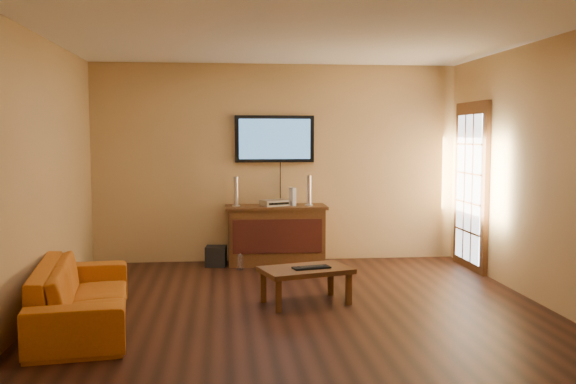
{
  "coord_description": "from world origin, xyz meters",
  "views": [
    {
      "loc": [
        -0.74,
        -6.29,
        1.73
      ],
      "look_at": [
        -0.02,
        0.8,
        1.1
      ],
      "focal_mm": 40.0,
      "sensor_mm": 36.0,
      "label": 1
    }
  ],
  "objects": [
    {
      "name": "sofa",
      "position": [
        -2.02,
        -0.43,
        0.39
      ],
      "size": [
        0.84,
        2.04,
        0.78
      ],
      "primitive_type": "imported",
      "rotation": [
        0.0,
        0.0,
        1.71
      ],
      "color": "#BB5F14",
      "rests_on": "ground"
    },
    {
      "name": "keyboard",
      "position": [
        0.16,
        0.12,
        0.38
      ],
      "size": [
        0.41,
        0.23,
        0.02
      ],
      "color": "black",
      "rests_on": "coffee_table"
    },
    {
      "name": "coffee_table",
      "position": [
        0.1,
        0.16,
        0.32
      ],
      "size": [
        1.02,
        0.78,
        0.37
      ],
      "color": "#42230F",
      "rests_on": "ground"
    },
    {
      "name": "television",
      "position": [
        -0.03,
        2.45,
        1.68
      ],
      "size": [
        1.08,
        0.08,
        0.64
      ],
      "color": "black",
      "rests_on": "ground"
    },
    {
      "name": "french_door",
      "position": [
        2.46,
        1.7,
        1.05
      ],
      "size": [
        0.07,
        1.02,
        2.22
      ],
      "color": "#42230F",
      "rests_on": "ground"
    },
    {
      "name": "bottle",
      "position": [
        -0.53,
        1.87,
        0.1
      ],
      "size": [
        0.08,
        0.08,
        0.22
      ],
      "color": "white",
      "rests_on": "ground"
    },
    {
      "name": "subwoofer",
      "position": [
        -0.84,
        2.16,
        0.13
      ],
      "size": [
        0.29,
        0.29,
        0.26
      ],
      "primitive_type": "cube",
      "rotation": [
        0.0,
        0.0,
        -0.11
      ],
      "color": "black",
      "rests_on": "ground"
    },
    {
      "name": "speaker_right",
      "position": [
        0.41,
        2.23,
        0.98
      ],
      "size": [
        0.11,
        0.11,
        0.4
      ],
      "color": "silver",
      "rests_on": "media_console"
    },
    {
      "name": "media_console",
      "position": [
        -0.03,
        2.24,
        0.4
      ],
      "size": [
        1.35,
        0.52,
        0.79
      ],
      "color": "#42230F",
      "rests_on": "ground"
    },
    {
      "name": "ground_plane",
      "position": [
        0.0,
        0.0,
        0.0
      ],
      "size": [
        5.0,
        5.0,
        0.0
      ],
      "primitive_type": "plane",
      "color": "black",
      "rests_on": "ground"
    },
    {
      "name": "speaker_left",
      "position": [
        -0.57,
        2.23,
        0.97
      ],
      "size": [
        0.11,
        0.11,
        0.39
      ],
      "color": "silver",
      "rests_on": "media_console"
    },
    {
      "name": "av_receiver",
      "position": [
        -0.05,
        2.24,
        0.83
      ],
      "size": [
        0.41,
        0.36,
        0.08
      ],
      "primitive_type": "cube",
      "rotation": [
        0.0,
        0.0,
        0.38
      ],
      "color": "silver",
      "rests_on": "media_console"
    },
    {
      "name": "game_console",
      "position": [
        0.19,
        2.24,
        0.91
      ],
      "size": [
        0.08,
        0.18,
        0.24
      ],
      "primitive_type": "cube",
      "rotation": [
        0.0,
        0.0,
        0.19
      ],
      "color": "white",
      "rests_on": "media_console"
    },
    {
      "name": "room_walls",
      "position": [
        0.0,
        0.62,
        1.69
      ],
      "size": [
        5.0,
        5.0,
        5.0
      ],
      "color": "tan",
      "rests_on": "ground"
    }
  ]
}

